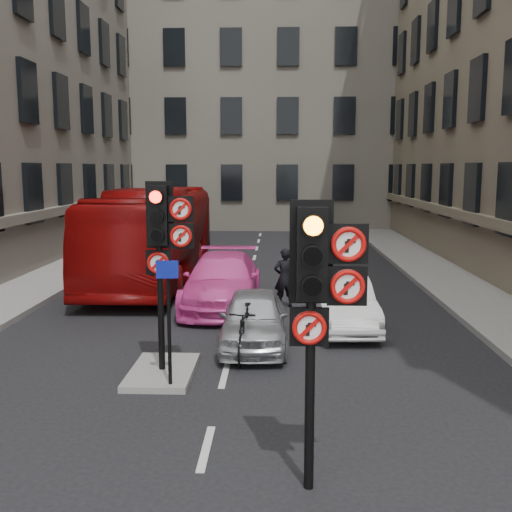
# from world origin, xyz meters

# --- Properties ---
(pavement_left) EXTENTS (3.00, 50.00, 0.16)m
(pavement_left) POSITION_xyz_m (-7.20, 12.00, 0.08)
(pavement_left) COLOR gray
(pavement_left) RESTS_ON ground
(pavement_right) EXTENTS (3.00, 50.00, 0.16)m
(pavement_right) POSITION_xyz_m (7.20, 12.00, 0.08)
(pavement_right) COLOR gray
(pavement_right) RESTS_ON ground
(centre_island) EXTENTS (1.20, 2.00, 0.12)m
(centre_island) POSITION_xyz_m (-1.20, 5.00, 0.06)
(centre_island) COLOR gray
(centre_island) RESTS_ON ground
(building_far) EXTENTS (30.00, 14.00, 20.00)m
(building_far) POSITION_xyz_m (0.00, 38.00, 10.00)
(building_far) COLOR slate
(building_far) RESTS_ON ground
(signal_near) EXTENTS (0.91, 0.40, 3.58)m
(signal_near) POSITION_xyz_m (1.49, 0.99, 2.58)
(signal_near) COLOR black
(signal_near) RESTS_ON ground
(signal_far) EXTENTS (0.91, 0.40, 3.58)m
(signal_far) POSITION_xyz_m (-1.11, 4.99, 2.70)
(signal_far) COLOR black
(signal_far) RESTS_ON centre_island
(car_silver) EXTENTS (1.49, 3.63, 1.23)m
(car_silver) POSITION_xyz_m (0.48, 7.00, 0.62)
(car_silver) COLOR #AFB2B7
(car_silver) RESTS_ON ground
(car_white) EXTENTS (1.52, 3.88, 1.26)m
(car_white) POSITION_xyz_m (2.61, 8.56, 0.63)
(car_white) COLOR silver
(car_white) RESTS_ON ground
(car_pink) EXTENTS (2.08, 5.11, 1.48)m
(car_pink) POSITION_xyz_m (-0.56, 10.71, 0.74)
(car_pink) COLOR #EF46A8
(car_pink) RESTS_ON ground
(bus_red) EXTENTS (2.82, 11.56, 3.21)m
(bus_red) POSITION_xyz_m (-3.33, 15.03, 1.61)
(bus_red) COLOR maroon
(bus_red) RESTS_ON ground
(motorcycle) EXTENTS (0.69, 1.90, 1.12)m
(motorcycle) POSITION_xyz_m (0.34, 6.02, 0.56)
(motorcycle) COLOR black
(motorcycle) RESTS_ON ground
(motorcyclist) EXTENTS (0.69, 0.53, 1.70)m
(motorcyclist) POSITION_xyz_m (1.21, 10.69, 0.85)
(motorcyclist) COLOR black
(motorcyclist) RESTS_ON ground
(info_sign) EXTENTS (0.39, 0.12, 2.24)m
(info_sign) POSITION_xyz_m (-0.90, 4.18, 1.56)
(info_sign) COLOR black
(info_sign) RESTS_ON centre_island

